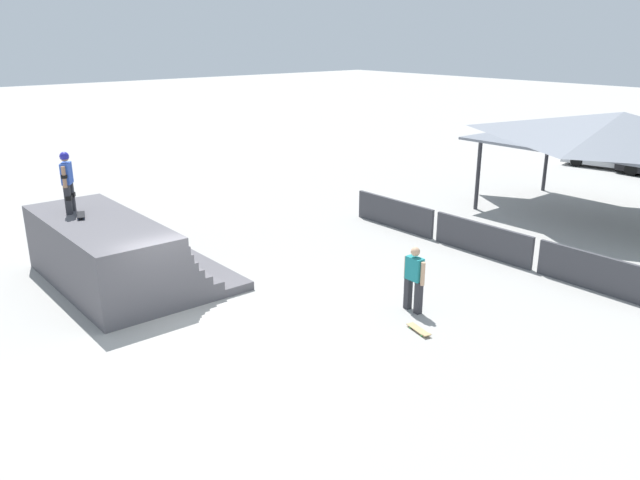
% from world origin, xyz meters
% --- Properties ---
extents(ground_plane, '(160.00, 160.00, 0.00)m').
position_xyz_m(ground_plane, '(0.00, 0.00, 0.00)').
color(ground_plane, '#A3A09B').
extents(quarter_pipe_ramp, '(5.94, 4.29, 1.94)m').
position_xyz_m(quarter_pipe_ramp, '(-3.72, -0.36, 0.87)').
color(quarter_pipe_ramp, '#565459').
rests_on(quarter_pipe_ramp, ground).
extents(skater_on_deck, '(0.72, 0.54, 1.76)m').
position_xyz_m(skater_on_deck, '(-5.01, -0.97, 2.95)').
color(skater_on_deck, '#2D2D33').
rests_on(skater_on_deck, quarter_pipe_ramp).
extents(skateboard_on_deck, '(0.79, 0.45, 0.09)m').
position_xyz_m(skateboard_on_deck, '(-4.34, -0.94, 1.99)').
color(skateboard_on_deck, blue).
rests_on(skateboard_on_deck, quarter_pipe_ramp).
extents(bystander_walking, '(0.70, 0.26, 1.74)m').
position_xyz_m(bystander_walking, '(3.03, 4.79, 0.97)').
color(bystander_walking, '#2D2D33').
rests_on(bystander_walking, ground).
extents(skateboard_on_ground, '(0.80, 0.37, 0.09)m').
position_xyz_m(skateboard_on_ground, '(3.97, 4.00, 0.06)').
color(skateboard_on_ground, green).
rests_on(skateboard_on_ground, ground).
extents(barrier_fence, '(11.51, 0.12, 1.05)m').
position_xyz_m(barrier_fence, '(1.51, 9.72, 0.53)').
color(barrier_fence, '#3D3D42').
rests_on(barrier_fence, ground).
extents(pavilion_shelter, '(10.13, 5.87, 4.13)m').
position_xyz_m(pavilion_shelter, '(2.26, 16.62, 3.46)').
color(pavilion_shelter, '#2D2D33').
rests_on(pavilion_shelter, ground).
extents(parked_car_silver, '(4.57, 2.40, 1.27)m').
position_xyz_m(parked_car_silver, '(-2.72, 26.27, 0.60)').
color(parked_car_silver, '#A8AAAF').
rests_on(parked_car_silver, ground).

